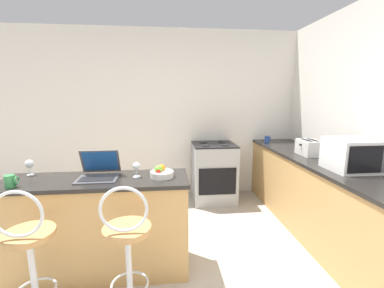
# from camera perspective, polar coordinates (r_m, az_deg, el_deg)

# --- Properties ---
(wall_back) EXTENTS (12.00, 0.06, 2.60)m
(wall_back) POSITION_cam_1_polar(r_m,az_deg,el_deg) (4.09, -6.31, 6.39)
(wall_back) COLOR silver
(wall_back) RESTS_ON ground_plane
(breakfast_bar) EXTENTS (1.60, 0.50, 0.89)m
(breakfast_bar) POSITION_cam_1_polar(r_m,az_deg,el_deg) (2.55, -20.00, -16.81)
(breakfast_bar) COLOR tan
(breakfast_bar) RESTS_ON ground_plane
(counter_right) EXTENTS (0.66, 3.08, 0.89)m
(counter_right) POSITION_cam_1_polar(r_m,az_deg,el_deg) (3.29, 27.52, -11.11)
(counter_right) COLOR tan
(counter_right) RESTS_ON ground_plane
(bar_stool_near) EXTENTS (0.40, 0.40, 1.02)m
(bar_stool_near) POSITION_cam_1_polar(r_m,az_deg,el_deg) (2.23, -32.28, -21.14)
(bar_stool_near) COLOR silver
(bar_stool_near) RESTS_ON ground_plane
(bar_stool_far) EXTENTS (0.40, 0.40, 1.02)m
(bar_stool_far) POSITION_cam_1_polar(r_m,az_deg,el_deg) (2.04, -14.05, -22.82)
(bar_stool_far) COLOR silver
(bar_stool_far) RESTS_ON ground_plane
(laptop) EXTENTS (0.34, 0.31, 0.24)m
(laptop) POSITION_cam_1_polar(r_m,az_deg,el_deg) (2.40, -20.01, -5.64)
(laptop) COLOR #47474C
(laptop) RESTS_ON breakfast_bar
(microwave) EXTENTS (0.46, 0.39, 0.31)m
(microwave) POSITION_cam_1_polar(r_m,az_deg,el_deg) (2.91, 32.33, -2.01)
(microwave) COLOR white
(microwave) RESTS_ON counter_right
(toaster) EXTENTS (0.22, 0.31, 0.19)m
(toaster) POSITION_cam_1_polar(r_m,az_deg,el_deg) (3.41, 24.56, -0.73)
(toaster) COLOR silver
(toaster) RESTS_ON counter_right
(stove_range) EXTENTS (0.63, 0.61, 0.90)m
(stove_range) POSITION_cam_1_polar(r_m,az_deg,el_deg) (3.97, 4.82, -6.29)
(stove_range) COLOR #9EA3A8
(stove_range) RESTS_ON ground_plane
(wine_glass_tall) EXTENTS (0.07, 0.07, 0.13)m
(wine_glass_tall) POSITION_cam_1_polar(r_m,az_deg,el_deg) (2.31, -12.25, -4.96)
(wine_glass_tall) COLOR silver
(wine_glass_tall) RESTS_ON breakfast_bar
(mug_green) EXTENTS (0.09, 0.08, 0.10)m
(mug_green) POSITION_cam_1_polar(r_m,az_deg,el_deg) (2.47, -35.35, -6.77)
(mug_green) COLOR #338447
(mug_green) RESTS_ON breakfast_bar
(fruit_bowl) EXTENTS (0.20, 0.20, 0.11)m
(fruit_bowl) POSITION_cam_1_polar(r_m,az_deg,el_deg) (2.29, -6.85, -6.37)
(fruit_bowl) COLOR silver
(fruit_bowl) RESTS_ON breakfast_bar
(wine_glass_short) EXTENTS (0.07, 0.07, 0.14)m
(wine_glass_short) POSITION_cam_1_polar(r_m,az_deg,el_deg) (2.74, -32.42, -3.84)
(wine_glass_short) COLOR silver
(wine_glass_short) RESTS_ON breakfast_bar
(mug_blue) EXTENTS (0.09, 0.07, 0.10)m
(mug_blue) POSITION_cam_1_polar(r_m,az_deg,el_deg) (4.12, 16.36, 1.02)
(mug_blue) COLOR #2D51AD
(mug_blue) RESTS_ON counter_right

